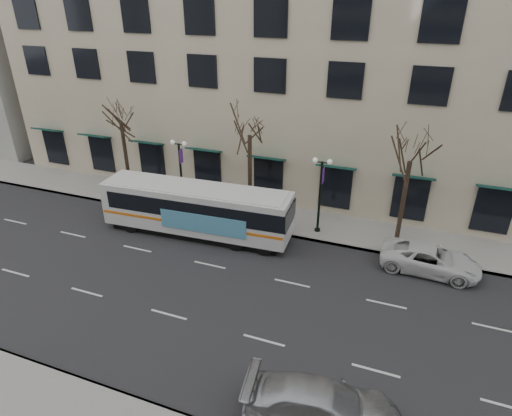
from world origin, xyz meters
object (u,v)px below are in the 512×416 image
at_px(tree_far_right, 413,146).
at_px(lamp_post_left, 181,171).
at_px(tree_far_left, 119,110).
at_px(tree_far_mid, 249,121).
at_px(white_pickup, 430,259).
at_px(silver_car, 323,407).
at_px(city_bus, 198,209).
at_px(lamp_post_right, 320,192).

xyz_separation_m(tree_far_right, lamp_post_left, (-14.99, -0.60, -3.48)).
relative_size(tree_far_left, tree_far_mid, 0.98).
bearing_deg(tree_far_mid, lamp_post_left, -173.15).
bearing_deg(white_pickup, tree_far_left, 85.65).
bearing_deg(silver_car, white_pickup, -24.23).
distance_m(tree_far_mid, silver_car, 17.66).
distance_m(tree_far_mid, city_bus, 6.54).
bearing_deg(tree_far_mid, silver_car, -59.50).
height_order(lamp_post_right, silver_car, lamp_post_right).
relative_size(tree_far_mid, white_pickup, 1.57).
relative_size(lamp_post_right, silver_car, 0.89).
xyz_separation_m(tree_far_left, lamp_post_right, (15.01, -0.60, -3.75)).
relative_size(tree_far_right, silver_car, 1.38).
height_order(tree_far_left, tree_far_right, tree_far_left).
bearing_deg(lamp_post_left, silver_car, -45.59).
bearing_deg(tree_far_left, lamp_post_right, -2.29).
bearing_deg(tree_far_mid, tree_far_left, -180.00).
bearing_deg(lamp_post_right, tree_far_left, 177.71).
bearing_deg(tree_far_right, tree_far_mid, 180.00).
distance_m(tree_far_right, lamp_post_right, 6.11).
bearing_deg(city_bus, tree_far_left, 152.91).
height_order(lamp_post_left, silver_car, lamp_post_left).
distance_m(tree_far_right, lamp_post_left, 15.40).
bearing_deg(white_pickup, city_bus, 95.79).
bearing_deg(city_bus, silver_car, -48.52).
xyz_separation_m(lamp_post_right, silver_car, (3.41, -13.69, -2.10)).
relative_size(city_bus, silver_car, 2.14).
distance_m(silver_car, white_pickup, 12.21).
distance_m(lamp_post_left, city_bus, 4.09).
bearing_deg(tree_far_mid, city_bus, -123.45).
bearing_deg(lamp_post_right, tree_far_mid, 173.17).
height_order(tree_far_right, silver_car, tree_far_right).
height_order(tree_far_mid, lamp_post_right, tree_far_mid).
relative_size(tree_far_mid, tree_far_right, 1.06).
height_order(tree_far_left, lamp_post_left, tree_far_left).
distance_m(tree_far_left, lamp_post_left, 6.29).
xyz_separation_m(silver_car, white_pickup, (3.53, 11.69, -0.09)).
distance_m(lamp_post_right, city_bus, 7.89).
distance_m(lamp_post_right, silver_car, 14.26).
bearing_deg(lamp_post_left, tree_far_left, 173.17).
bearing_deg(tree_far_right, lamp_post_left, -177.71).
relative_size(tree_far_mid, silver_car, 1.47).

